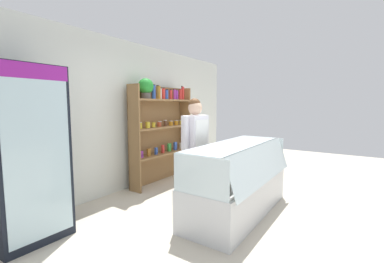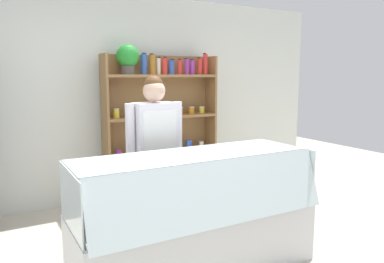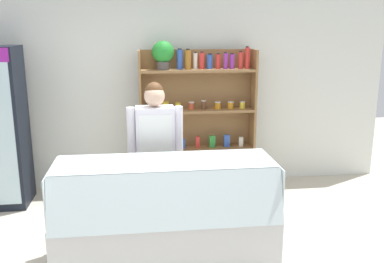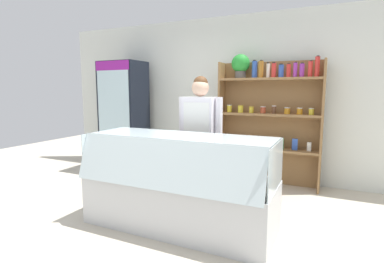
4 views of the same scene
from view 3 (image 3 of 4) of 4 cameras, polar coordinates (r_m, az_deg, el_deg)
ground_plane at (r=4.38m, az=-4.90°, el=-16.51°), size 12.00×12.00×0.00m
back_wall at (r=5.98m, az=-6.04°, el=5.48°), size 6.80×0.10×2.70m
shelving_unit at (r=5.77m, az=0.15°, el=3.51°), size 1.56×0.29×2.03m
deli_display_case at (r=4.17m, az=-3.54°, el=-13.28°), size 2.04×0.82×1.01m
shop_clerk at (r=4.57m, az=-4.89°, el=-1.88°), size 0.59×0.25×1.65m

